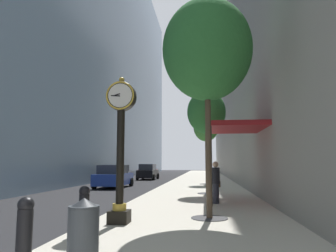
{
  "coord_description": "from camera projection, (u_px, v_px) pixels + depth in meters",
  "views": [
    {
      "loc": [
        3.28,
        -2.14,
        1.78
      ],
      "look_at": [
        0.87,
        18.26,
        4.23
      ],
      "focal_mm": 33.5,
      "sensor_mm": 36.0,
      "label": 1
    }
  ],
  "objects": [
    {
      "name": "street_tree_near",
      "position": [
        207.0,
        50.0,
        9.97
      ],
      "size": [
        2.84,
        2.84,
        6.86
      ],
      "color": "#333335",
      "rests_on": "sidewalk_right"
    },
    {
      "name": "pedestrian_walking",
      "position": [
        216.0,
        181.0,
        12.91
      ],
      "size": [
        0.45,
        0.52,
        1.71
      ],
      "color": "#23232D",
      "rests_on": "sidewalk_right"
    },
    {
      "name": "trash_bin",
      "position": [
        83.0,
        229.0,
        5.27
      ],
      "size": [
        0.53,
        0.53,
        1.05
      ],
      "color": "#383D42",
      "rests_on": "sidewalk_right"
    },
    {
      "name": "car_black_near",
      "position": [
        148.0,
        172.0,
        34.44
      ],
      "size": [
        2.02,
        4.04,
        1.7
      ],
      "color": "black",
      "rests_on": "ground"
    },
    {
      "name": "street_tree_mid_near",
      "position": [
        206.0,
        113.0,
        17.57
      ],
      "size": [
        2.15,
        2.15,
        5.74
      ],
      "color": "#333335",
      "rests_on": "sidewalk_right"
    },
    {
      "name": "bollard_nearest",
      "position": [
        25.0,
        230.0,
        4.95
      ],
      "size": [
        0.26,
        0.26,
        1.11
      ],
      "color": "black",
      "rests_on": "sidewalk_right"
    },
    {
      "name": "ground_plane",
      "position": [
        170.0,
        183.0,
        28.91
      ],
      "size": [
        110.0,
        110.0,
        0.0
      ],
      "primitive_type": "plane",
      "color": "#262628",
      "rests_on": "ground"
    },
    {
      "name": "building_block_left",
      "position": [
        74.0,
        29.0,
        35.15
      ],
      "size": [
        9.0,
        80.0,
        33.43
      ],
      "color": "#758EA8",
      "rests_on": "ground"
    },
    {
      "name": "storefront_awning",
      "position": [
        234.0,
        129.0,
        13.79
      ],
      "size": [
        2.4,
        3.6,
        3.3
      ],
      "color": "maroon",
      "rests_on": "sidewalk_right"
    },
    {
      "name": "sidewalk_right",
      "position": [
        202.0,
        180.0,
        31.53
      ],
      "size": [
        5.82,
        80.0,
        0.14
      ],
      "primitive_type": "cube",
      "color": "beige",
      "rests_on": "ground"
    },
    {
      "name": "car_grey_far",
      "position": [
        118.0,
        174.0,
        28.4
      ],
      "size": [
        1.93,
        4.38,
        1.63
      ],
      "color": "slate",
      "rests_on": "ground"
    },
    {
      "name": "street_clock",
      "position": [
        121.0,
        141.0,
        8.84
      ],
      "size": [
        0.84,
        0.55,
        4.12
      ],
      "color": "black",
      "rests_on": "sidewalk_right"
    },
    {
      "name": "car_blue_mid",
      "position": [
        114.0,
        177.0,
        23.02
      ],
      "size": [
        2.17,
        4.34,
        1.65
      ],
      "color": "navy",
      "rests_on": "ground"
    },
    {
      "name": "building_block_right",
      "position": [
        272.0,
        47.0,
        32.29
      ],
      "size": [
        9.0,
        80.0,
        27.37
      ],
      "color": "gray",
      "rests_on": "ground"
    },
    {
      "name": "car_red_trailing",
      "position": [
        148.0,
        171.0,
        40.1
      ],
      "size": [
        2.0,
        4.28,
        1.65
      ],
      "color": "#AD191E",
      "rests_on": "ground"
    },
    {
      "name": "bollard_second",
      "position": [
        84.0,
        208.0,
        7.38
      ],
      "size": [
        0.26,
        0.26,
        1.11
      ],
      "color": "black",
      "rests_on": "sidewalk_right"
    },
    {
      "name": "street_tree_mid_far",
      "position": [
        206.0,
        128.0,
        25.26
      ],
      "size": [
        2.02,
        2.02,
        5.7
      ],
      "color": "#333335",
      "rests_on": "sidewalk_right"
    }
  ]
}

